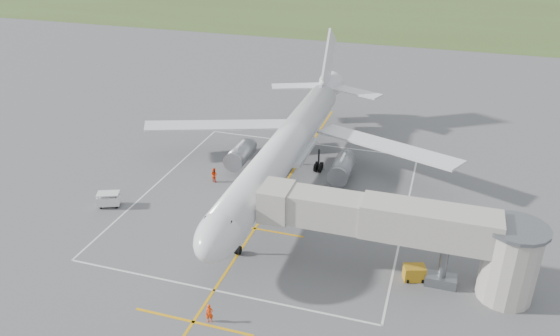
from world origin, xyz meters
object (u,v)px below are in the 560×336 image
(baggage_cart, at_px, (109,199))
(ramp_worker_wing, at_px, (214,175))
(jet_bridge, at_px, (419,233))
(ramp_worker_nose, at_px, (209,313))
(gpu_unit, at_px, (414,273))
(airliner, at_px, (286,146))

(baggage_cart, height_order, ramp_worker_wing, ramp_worker_wing)
(jet_bridge, distance_m, ramp_worker_nose, 18.08)
(gpu_unit, xyz_separation_m, baggage_cart, (-32.05, 2.95, 0.15))
(baggage_cart, relative_size, ramp_worker_wing, 1.54)
(airliner, relative_size, ramp_worker_nose, 29.02)
(jet_bridge, height_order, gpu_unit, jet_bridge)
(jet_bridge, height_order, ramp_worker_nose, jet_bridge)
(airliner, height_order, ramp_worker_nose, airliner)
(jet_bridge, relative_size, baggage_cart, 8.93)
(ramp_worker_nose, bearing_deg, jet_bridge, 15.39)
(baggage_cart, distance_m, ramp_worker_nose, 21.83)
(jet_bridge, bearing_deg, baggage_cart, 174.64)
(jet_bridge, distance_m, gpu_unit, 4.08)
(airliner, distance_m, jet_bridge, 21.22)
(ramp_worker_wing, bearing_deg, jet_bridge, 171.27)
(baggage_cart, bearing_deg, airliner, 12.45)
(gpu_unit, bearing_deg, baggage_cart, 156.90)
(jet_bridge, relative_size, gpu_unit, 11.33)
(gpu_unit, distance_m, ramp_worker_nose, 17.73)
(baggage_cart, bearing_deg, ramp_worker_wing, 23.62)
(gpu_unit, distance_m, ramp_worker_wing, 26.36)
(jet_bridge, distance_m, ramp_worker_wing, 26.61)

